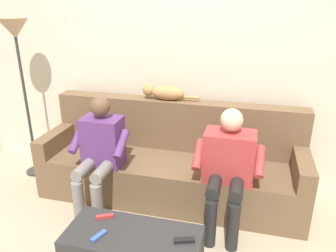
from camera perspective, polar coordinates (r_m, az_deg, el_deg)
The scene contains 10 objects.
ground_plane at distance 2.95m, azimuth -3.18°, elevation -19.01°, with size 8.00×8.00×0.00m, color tan.
back_wall at distance 3.46m, azimuth 2.54°, elevation 12.60°, with size 4.88×0.06×2.77m, color beige.
couch at distance 3.38m, azimuth 0.63°, elevation -6.59°, with size 2.58×0.77×0.94m.
person_left_seated at distance 2.84m, azimuth 10.34°, elevation -6.38°, with size 0.58×0.56×1.07m.
person_right_seated at distance 3.10m, azimuth -11.70°, elevation -3.95°, with size 0.51×0.55×1.09m.
cat_on_backrest at distance 3.35m, azimuth -0.68°, elevation 5.84°, with size 0.59×0.15×0.16m.
remote_red at distance 2.61m, azimuth -10.85°, elevation -15.09°, with size 0.13×0.03×0.02m, color #B73333.
remote_blue at distance 2.45m, azimuth -11.86°, elevation -18.08°, with size 0.13×0.04×0.02m, color #3860B7.
remote_black at distance 2.37m, azimuth 2.82°, elevation -19.08°, with size 0.14×0.04×0.02m, color black.
floor_lamp at distance 3.78m, azimuth -24.68°, elevation 12.75°, with size 0.29×0.29×1.72m.
Camera 1 is at (-0.71, 2.74, 1.90)m, focal length 35.29 mm.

